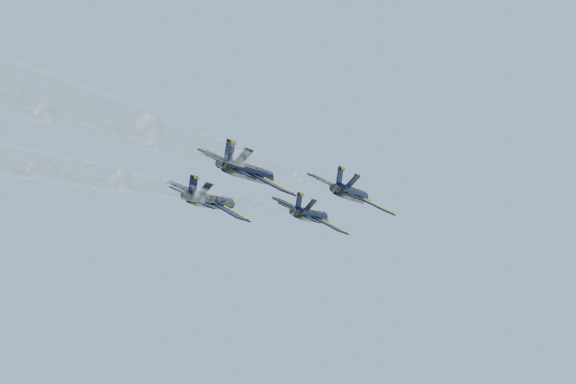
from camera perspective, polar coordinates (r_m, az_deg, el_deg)
The scene contains 6 objects.
jet_lead at distance 122.72m, azimuth 1.67°, elevation -1.67°, with size 11.55×17.41×6.55m.
jet_left at distance 112.81m, azimuth -5.44°, elevation -0.66°, with size 11.55×17.41×6.55m.
jet_right at distance 107.99m, azimuth 4.55°, elevation -0.14°, with size 11.55×17.41×6.55m.
jet_slot at distance 95.91m, azimuth -2.77°, elevation 1.41°, with size 11.55×17.41×6.55m.
smoke_trail_lead at distance 75.42m, azimuth -8.23°, elevation 5.43°, with size 19.65×65.79×2.91m.
smoke_trail_right at distance 60.53m, azimuth -5.53°, elevation 9.94°, with size 19.65×65.79×2.91m.
Camera 1 is at (54.54, -94.07, 72.66)m, focal length 50.00 mm.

